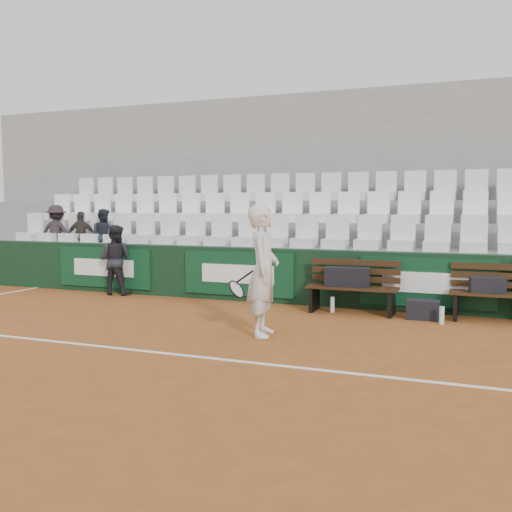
{
  "coord_description": "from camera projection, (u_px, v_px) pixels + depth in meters",
  "views": [
    {
      "loc": [
        3.98,
        -5.9,
        1.78
      ],
      "look_at": [
        0.73,
        2.4,
        1.0
      ],
      "focal_mm": 40.0,
      "sensor_mm": 36.0,
      "label": 1
    }
  ],
  "objects": [
    {
      "name": "water_bottle_far",
      "position": [
        442.0,
        315.0,
        8.61
      ],
      "size": [
        0.08,
        0.08,
        0.27
      ],
      "primitive_type": "cylinder",
      "color": "silver",
      "rests_on": "ground"
    },
    {
      "name": "sports_bag_ground",
      "position": [
        423.0,
        310.0,
        8.98
      ],
      "size": [
        0.5,
        0.31,
        0.3
      ],
      "primitive_type": "cube",
      "rotation": [
        0.0,
        0.0,
        0.0
      ],
      "color": "black",
      "rests_on": "ground"
    },
    {
      "name": "tennis_player",
      "position": [
        263.0,
        271.0,
        7.81
      ],
      "size": [
        0.77,
        0.73,
        1.8
      ],
      "color": "silver",
      "rests_on": "ground"
    },
    {
      "name": "seat_row_back",
      "position": [
        290.0,
        187.0,
        12.77
      ],
      "size": [
        11.9,
        0.44,
        0.63
      ],
      "primitive_type": "cube",
      "color": "silver",
      "rests_on": "grandstand_tier_back"
    },
    {
      "name": "sports_bag_left",
      "position": [
        347.0,
        277.0,
        9.49
      ],
      "size": [
        0.77,
        0.41,
        0.32
      ],
      "primitive_type": "cube",
      "rotation": [
        0.0,
        0.0,
        0.14
      ],
      "color": "black",
      "rests_on": "bench_left"
    },
    {
      "name": "back_barrier",
      "position": [
        254.0,
        274.0,
        10.71
      ],
      "size": [
        18.0,
        0.34,
        1.0
      ],
      "color": "black",
      "rests_on": "ground"
    },
    {
      "name": "grandstand_tier_back",
      "position": [
        292.0,
        243.0,
        13.04
      ],
      "size": [
        18.0,
        0.95,
        1.9
      ],
      "primitive_type": "cube",
      "color": "gray",
      "rests_on": "ground"
    },
    {
      "name": "seat_row_mid",
      "position": [
        276.0,
        207.0,
        11.93
      ],
      "size": [
        11.9,
        0.44,
        0.63
      ],
      "primitive_type": "cube",
      "color": "white",
      "rests_on": "grandstand_tier_mid"
    },
    {
      "name": "spectator_b",
      "position": [
        81.0,
        216.0,
        12.67
      ],
      "size": [
        0.71,
        0.48,
        1.12
      ],
      "primitive_type": "imported",
      "rotation": [
        0.0,
        0.0,
        3.48
      ],
      "color": "#322D28",
      "rests_on": "grandstand_tier_front"
    },
    {
      "name": "sports_bag_right",
      "position": [
        487.0,
        285.0,
        8.79
      ],
      "size": [
        0.55,
        0.33,
        0.24
      ],
      "primitive_type": "cube",
      "rotation": [
        0.0,
        0.0,
        0.19
      ],
      "color": "black",
      "rests_on": "bench_right"
    },
    {
      "name": "bench_right",
      "position": [
        500.0,
        308.0,
        8.76
      ],
      "size": [
        1.5,
        0.56,
        0.45
      ],
      "primitive_type": "cube",
      "color": "#372210",
      "rests_on": "ground"
    },
    {
      "name": "ground",
      "position": [
        131.0,
        350.0,
        7.07
      ],
      "size": [
        80.0,
        80.0,
        0.0
      ],
      "primitive_type": "plane",
      "color": "brown",
      "rests_on": "ground"
    },
    {
      "name": "court_baseline",
      "position": [
        131.0,
        350.0,
        7.07
      ],
      "size": [
        18.0,
        0.06,
        0.01
      ],
      "primitive_type": "cube",
      "color": "white",
      "rests_on": "ground"
    },
    {
      "name": "grandstand_tier_front",
      "position": [
        263.0,
        271.0,
        11.32
      ],
      "size": [
        18.0,
        0.95,
        1.0
      ],
      "primitive_type": "cube",
      "color": "gray",
      "rests_on": "ground"
    },
    {
      "name": "grandstand_rear_wall",
      "position": [
        301.0,
        188.0,
        13.51
      ],
      "size": [
        18.0,
        0.3,
        4.4
      ],
      "primitive_type": "cube",
      "color": "gray",
      "rests_on": "ground"
    },
    {
      "name": "spectator_c",
      "position": [
        103.0,
        215.0,
        12.45
      ],
      "size": [
        0.6,
        0.48,
        1.17
      ],
      "primitive_type": "imported",
      "rotation": [
        0.0,
        0.0,
        3.07
      ],
      "color": "#1D232C",
      "rests_on": "grandstand_tier_front"
    },
    {
      "name": "seat_row_front",
      "position": [
        260.0,
        230.0,
        11.09
      ],
      "size": [
        11.9,
        0.44,
        0.63
      ],
      "primitive_type": "cube",
      "color": "silver",
      "rests_on": "grandstand_tier_front"
    },
    {
      "name": "ball_kid",
      "position": [
        115.0,
        260.0,
        11.46
      ],
      "size": [
        0.75,
        0.62,
        1.41
      ],
      "primitive_type": "imported",
      "rotation": [
        0.0,
        0.0,
        3.27
      ],
      "color": "black",
      "rests_on": "ground"
    },
    {
      "name": "bench_left",
      "position": [
        352.0,
        300.0,
        9.48
      ],
      "size": [
        1.5,
        0.56,
        0.45
      ],
      "primitive_type": "cube",
      "color": "#361E10",
      "rests_on": "ground"
    },
    {
      "name": "spectator_a",
      "position": [
        56.0,
        213.0,
        12.91
      ],
      "size": [
        0.89,
        0.63,
        1.26
      ],
      "primitive_type": "imported",
      "rotation": [
        0.0,
        0.0,
        3.35
      ],
      "color": "black",
      "rests_on": "grandstand_tier_front"
    },
    {
      "name": "water_bottle_near",
      "position": [
        332.0,
        305.0,
        9.57
      ],
      "size": [
        0.07,
        0.07,
        0.26
      ],
      "primitive_type": "cylinder",
      "color": "silver",
      "rests_on": "ground"
    },
    {
      "name": "grandstand_tier_mid",
      "position": [
        279.0,
        256.0,
        12.18
      ],
      "size": [
        18.0,
        0.95,
        1.45
      ],
      "primitive_type": "cube",
      "color": "gray",
      "rests_on": "ground"
    }
  ]
}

